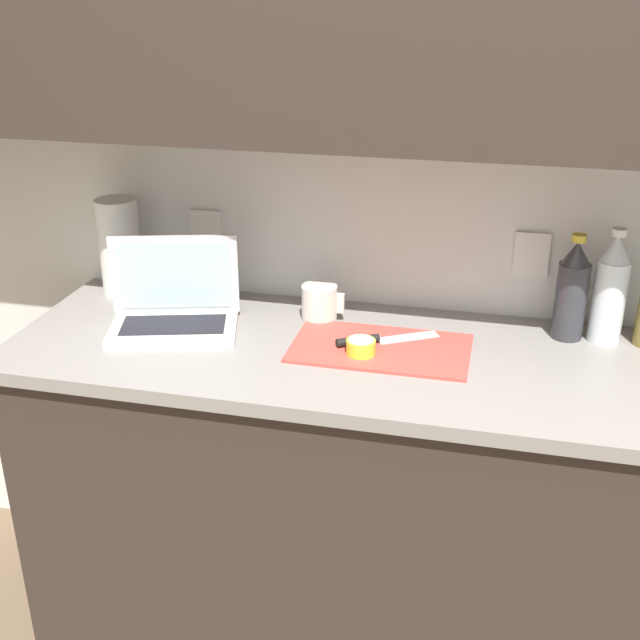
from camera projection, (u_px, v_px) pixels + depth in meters
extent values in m
cube|color=white|center=(470.00, 179.00, 2.09)|extent=(5.20, 0.06, 2.60)
cube|color=white|center=(206.00, 231.00, 2.28)|extent=(0.09, 0.01, 0.12)
cube|color=white|center=(531.00, 255.00, 2.09)|extent=(0.09, 0.01, 0.12)
cube|color=#332823|center=(437.00, 524.00, 2.13)|extent=(2.14, 0.58, 0.90)
cube|color=gray|center=(449.00, 367.00, 1.94)|extent=(2.21, 0.62, 0.03)
cube|color=silver|center=(173.00, 329.00, 2.07)|extent=(0.37, 0.30, 0.02)
cube|color=black|center=(173.00, 325.00, 2.07)|extent=(0.29, 0.19, 0.00)
cube|color=silver|center=(175.00, 275.00, 2.12)|extent=(0.33, 0.10, 0.22)
cube|color=silver|center=(174.00, 276.00, 2.11)|extent=(0.28, 0.09, 0.18)
cube|color=#D1473D|center=(381.00, 348.00, 1.98)|extent=(0.44, 0.26, 0.01)
cube|color=silver|center=(408.00, 337.00, 2.03)|extent=(0.16, 0.11, 0.00)
cylinder|color=black|center=(358.00, 341.00, 1.99)|extent=(0.11, 0.07, 0.02)
cylinder|color=yellow|center=(361.00, 347.00, 1.94)|extent=(0.07, 0.07, 0.04)
cylinder|color=#F4EAA3|center=(361.00, 340.00, 1.93)|extent=(0.06, 0.06, 0.00)
cylinder|color=silver|center=(608.00, 301.00, 1.99)|extent=(0.08, 0.08, 0.21)
cone|color=silver|center=(617.00, 248.00, 1.93)|extent=(0.07, 0.07, 0.06)
cylinder|color=white|center=(619.00, 232.00, 1.92)|extent=(0.04, 0.04, 0.02)
cylinder|color=#333338|center=(570.00, 301.00, 2.01)|extent=(0.08, 0.08, 0.20)
cone|color=#333338|center=(577.00, 253.00, 1.96)|extent=(0.07, 0.07, 0.06)
cylinder|color=gold|center=(579.00, 238.00, 1.95)|extent=(0.04, 0.04, 0.02)
cylinder|color=silver|center=(319.00, 303.00, 2.14)|extent=(0.10, 0.10, 0.09)
cube|color=silver|center=(341.00, 303.00, 2.12)|extent=(0.02, 0.01, 0.05)
cylinder|color=white|center=(120.00, 247.00, 2.28)|extent=(0.12, 0.12, 0.28)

